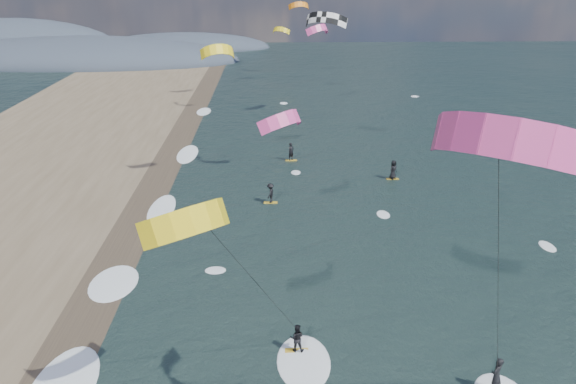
{
  "coord_description": "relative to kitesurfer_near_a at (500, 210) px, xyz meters",
  "views": [
    {
      "loc": [
        -1.8,
        -14.55,
        17.7
      ],
      "look_at": [
        -1.0,
        12.0,
        7.0
      ],
      "focal_mm": 35.0,
      "sensor_mm": 36.0,
      "label": 1
    }
  ],
  "objects": [
    {
      "name": "wet_sand_strip",
      "position": [
        -16.78,
        9.93,
        -11.17
      ],
      "size": [
        3.0,
        240.0,
        0.0
      ],
      "primitive_type": "cube",
      "color": "#382D23",
      "rests_on": "ground"
    },
    {
      "name": "coastal_hills",
      "position": [
        -49.62,
        107.79,
        -11.18
      ],
      "size": [
        80.0,
        41.0,
        15.0
      ],
      "color": "#3D4756",
      "rests_on": "ground"
    },
    {
      "name": "kitesurfer_near_a",
      "position": [
        0.0,
        0.0,
        0.0
      ],
      "size": [
        7.95,
        9.41,
        14.71
      ],
      "color": "gold",
      "rests_on": "ground"
    },
    {
      "name": "kitesurfer_near_b",
      "position": [
        -7.72,
        4.01,
        -4.43
      ],
      "size": [
        6.85,
        8.91,
        11.31
      ],
      "color": "gold",
      "rests_on": "ground"
    },
    {
      "name": "far_kitesurfers",
      "position": [
        -2.51,
        30.97,
        -10.3
      ],
      "size": [
        12.04,
        11.51,
        1.8
      ],
      "color": "gold",
      "rests_on": "ground"
    },
    {
      "name": "bg_kite_field",
      "position": [
        -4.86,
        55.52,
        1.35
      ],
      "size": [
        13.3,
        76.32,
        11.22
      ],
      "color": "black",
      "rests_on": "ground"
    },
    {
      "name": "shoreline_surf",
      "position": [
        -15.58,
        14.68,
        -11.18
      ],
      "size": [
        2.4,
        79.4,
        0.11
      ],
      "color": "white",
      "rests_on": "ground"
    }
  ]
}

